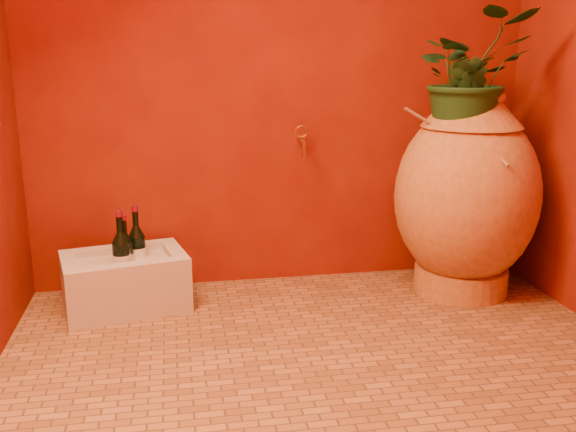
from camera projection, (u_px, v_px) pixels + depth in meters
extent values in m
plane|color=#975D31|center=(325.00, 365.00, 2.46)|extent=(2.50, 2.50, 0.00)
cube|color=#631005|center=(281.00, 34.00, 3.10)|extent=(2.50, 0.02, 2.50)
cylinder|color=#CB8139|center=(460.00, 278.00, 3.21)|extent=(0.56, 0.56, 0.13)
ellipsoid|color=#CB8139|center=(466.00, 196.00, 3.11)|extent=(0.85, 0.85, 0.87)
cone|color=#CB8139|center=(472.00, 113.00, 3.01)|extent=(0.58, 0.58, 0.13)
torus|color=#CB8139|center=(473.00, 96.00, 2.99)|extent=(0.36, 0.36, 0.05)
cylinder|color=olive|center=(459.00, 141.00, 2.97)|extent=(0.52, 0.11, 0.31)
cylinder|color=olive|center=(479.00, 134.00, 2.91)|extent=(0.09, 0.44, 0.23)
cylinder|color=olive|center=(499.00, 128.00, 2.96)|extent=(0.18, 0.36, 0.21)
cube|color=#C0B69F|center=(125.00, 284.00, 2.99)|extent=(0.62, 0.48, 0.23)
cube|color=#C0B69F|center=(126.00, 248.00, 3.10)|extent=(0.55, 0.19, 0.03)
cube|color=#C0B69F|center=(121.00, 268.00, 2.82)|extent=(0.55, 0.19, 0.03)
cube|color=#C0B69F|center=(70.00, 261.00, 2.92)|extent=(0.12, 0.24, 0.03)
cube|color=#C0B69F|center=(176.00, 255.00, 3.00)|extent=(0.12, 0.24, 0.03)
cylinder|color=black|center=(126.00, 261.00, 2.96)|extent=(0.07, 0.07, 0.17)
cone|color=black|center=(125.00, 239.00, 2.93)|extent=(0.07, 0.07, 0.05)
cylinder|color=black|center=(124.00, 227.00, 2.92)|extent=(0.02, 0.02, 0.07)
cylinder|color=maroon|center=(123.00, 218.00, 2.91)|extent=(0.03, 0.03, 0.02)
cylinder|color=silver|center=(126.00, 261.00, 2.96)|extent=(0.08, 0.08, 0.08)
cylinder|color=black|center=(138.00, 256.00, 3.02)|extent=(0.08, 0.08, 0.19)
cone|color=black|center=(136.00, 231.00, 2.99)|extent=(0.08, 0.08, 0.05)
cylinder|color=black|center=(135.00, 218.00, 2.97)|extent=(0.03, 0.03, 0.07)
cylinder|color=maroon|center=(135.00, 209.00, 2.96)|extent=(0.03, 0.03, 0.03)
cylinder|color=silver|center=(138.00, 256.00, 3.02)|extent=(0.08, 0.08, 0.08)
cylinder|color=black|center=(122.00, 263.00, 2.91)|extent=(0.08, 0.08, 0.19)
cone|color=black|center=(120.00, 238.00, 2.87)|extent=(0.08, 0.08, 0.05)
cylinder|color=black|center=(119.00, 224.00, 2.86)|extent=(0.03, 0.03, 0.07)
cylinder|color=maroon|center=(119.00, 214.00, 2.85)|extent=(0.03, 0.03, 0.03)
cylinder|color=silver|center=(122.00, 263.00, 2.91)|extent=(0.08, 0.08, 0.08)
cylinder|color=#A86A26|center=(302.00, 141.00, 3.19)|extent=(0.02, 0.13, 0.02)
cylinder|color=#A86A26|center=(304.00, 150.00, 3.13)|extent=(0.02, 0.02, 0.07)
torus|color=#A86A26|center=(302.00, 132.00, 3.17)|extent=(0.07, 0.01, 0.07)
cylinder|color=#A86A26|center=(302.00, 136.00, 3.18)|extent=(0.01, 0.01, 0.05)
imported|color=#163F19|center=(470.00, 75.00, 2.95)|extent=(0.54, 0.47, 0.59)
imported|color=#163F19|center=(463.00, 99.00, 2.92)|extent=(0.26, 0.27, 0.38)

